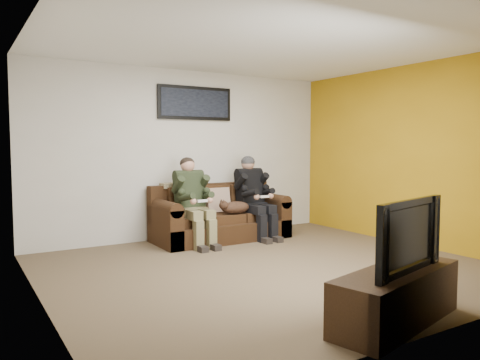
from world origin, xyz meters
TOP-DOWN VIEW (x-y plane):
  - floor at (0.00, 0.00)m, footprint 5.00×5.00m
  - ceiling at (0.00, 0.00)m, footprint 5.00×5.00m
  - wall_back at (0.00, 2.25)m, footprint 5.00×0.00m
  - wall_front at (0.00, -2.25)m, footprint 5.00×0.00m
  - wall_left at (-2.50, 0.00)m, footprint 0.00×4.50m
  - wall_right at (2.50, 0.00)m, footprint 0.00×4.50m
  - accent_wall_right at (2.49, 0.00)m, footprint 0.00×4.50m
  - sofa at (0.32, 1.82)m, footprint 2.05×0.88m
  - throw_pillow at (0.32, 1.86)m, footprint 0.39×0.19m
  - throw_blanket at (-0.30, 2.08)m, footprint 0.42×0.20m
  - person_left at (-0.20, 1.65)m, footprint 0.51×0.87m
  - person_right at (0.85, 1.65)m, footprint 0.51×0.86m
  - cat at (0.44, 1.56)m, footprint 0.66×0.26m
  - framed_poster at (0.12, 2.22)m, footprint 1.25×0.05m
  - tv_stand at (-0.13, -1.95)m, footprint 1.46×0.76m
  - television at (-0.13, -1.95)m, footprint 1.01×0.37m

SIDE VIEW (x-z plane):
  - floor at x=0.00m, z-range 0.00..0.00m
  - tv_stand at x=-0.13m, z-range 0.00..0.44m
  - sofa at x=0.32m, z-range -0.10..0.74m
  - cat at x=0.44m, z-range 0.39..0.63m
  - throw_pillow at x=0.32m, z-range 0.40..0.79m
  - person_left at x=-0.20m, z-range 0.07..1.34m
  - person_right at x=0.85m, z-range 0.07..1.34m
  - television at x=-0.13m, z-range 0.44..1.02m
  - throw_blanket at x=-0.30m, z-range 0.80..0.88m
  - wall_back at x=0.00m, z-range -1.20..3.80m
  - wall_front at x=0.00m, z-range -1.20..3.80m
  - wall_left at x=-2.50m, z-range -0.95..3.55m
  - wall_right at x=2.50m, z-range -0.95..3.55m
  - accent_wall_right at x=2.49m, z-range -0.95..3.55m
  - framed_poster at x=0.12m, z-range 1.84..2.36m
  - ceiling at x=0.00m, z-range 2.60..2.60m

